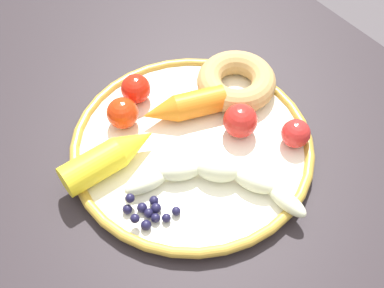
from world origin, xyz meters
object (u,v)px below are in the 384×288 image
plate (192,145)px  banana (216,177)px  carrot_yellow (110,157)px  blueberry_pile (148,211)px  tomato_mid (296,133)px  tomato_extra (122,113)px  tomato_near (239,120)px  dining_table (171,220)px  carrot_orange (184,107)px  donut (236,81)px  tomato_far (136,89)px

plate → banana: banana is taller
carrot_yellow → blueberry_pile: (0.08, -0.00, -0.01)m
tomato_mid → tomato_extra: size_ratio=0.89×
banana → tomato_near: 0.08m
blueberry_pile → tomato_mid: bearing=83.5°
blueberry_pile → tomato_near: bearing=101.7°
dining_table → tomato_extra: size_ratio=25.02×
tomato_mid → tomato_extra: bearing=-134.7°
carrot_orange → donut: (0.00, 0.08, -0.00)m
plate → tomato_near: tomato_near is taller
tomato_near → banana: bearing=-57.7°
tomato_mid → tomato_far: tomato_far is taller
donut → tomato_extra: 0.15m
plate → carrot_orange: size_ratio=2.68×
tomato_near → carrot_orange: bearing=-146.5°
carrot_orange → donut: 0.08m
banana → donut: (-0.10, 0.11, 0.00)m
tomato_far → plate: bearing=7.5°
carrot_orange → tomato_extra: tomato_extra is taller
tomato_far → blueberry_pile: bearing=-28.5°
blueberry_pile → tomato_far: tomato_far is taller
plate → tomato_extra: bearing=-147.1°
donut → tomato_extra: (-0.04, -0.15, 0.00)m
donut → tomato_near: (0.05, -0.04, 0.01)m
carrot_yellow → blueberry_pile: 0.08m
carrot_orange → tomato_extra: bearing=-116.8°
carrot_yellow → carrot_orange: bearing=96.3°
dining_table → tomato_extra: 0.16m
carrot_orange → tomato_extra: 0.08m
banana → tomato_extra: tomato_extra is taller
plate → tomato_mid: bearing=54.6°
donut → tomato_near: size_ratio=2.45×
banana → dining_table: bearing=-138.7°
donut → tomato_far: bearing=-119.6°
dining_table → tomato_extra: (-0.10, -0.00, 0.13)m
tomato_extra → tomato_far: bearing=125.0°
tomato_near → tomato_extra: (-0.09, -0.11, -0.00)m
banana → carrot_yellow: (-0.09, -0.08, 0.01)m
tomato_mid → carrot_orange: bearing=-144.3°
blueberry_pile → tomato_near: size_ratio=1.26×
blueberry_pile → tomato_far: size_ratio=1.39×
blueberry_pile → tomato_far: (-0.15, 0.08, 0.01)m
plate → carrot_yellow: 0.10m
dining_table → blueberry_pile: (0.03, -0.05, 0.12)m
plate → tomato_extra: tomato_extra is taller
blueberry_pile → tomato_extra: 0.13m
carrot_yellow → tomato_far: size_ratio=3.10×
tomato_extra → blueberry_pile: bearing=-20.1°
tomato_near → plate: bearing=-106.6°
tomato_mid → blueberry_pile: bearing=-96.5°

